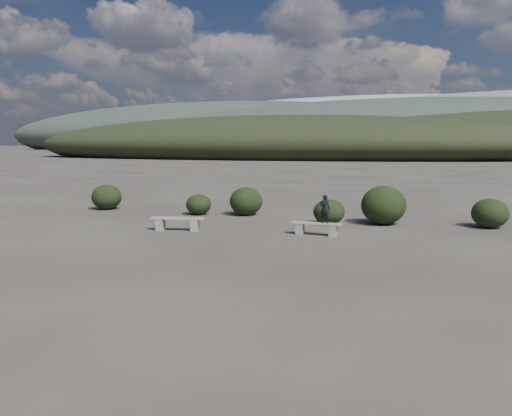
% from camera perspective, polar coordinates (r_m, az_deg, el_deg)
% --- Properties ---
extents(ground, '(1200.00, 1200.00, 0.00)m').
position_cam_1_polar(ground, '(11.07, -6.93, -7.82)').
color(ground, '#322E27').
rests_on(ground, ground).
extents(bench_left, '(1.82, 0.72, 0.45)m').
position_cam_1_polar(bench_left, '(16.86, -8.95, -1.67)').
color(bench_left, slate).
rests_on(bench_left, ground).
extents(bench_right, '(1.64, 0.42, 0.41)m').
position_cam_1_polar(bench_right, '(15.94, 6.93, -2.24)').
color(bench_right, slate).
rests_on(bench_right, ground).
extents(seated_person, '(0.35, 0.25, 0.90)m').
position_cam_1_polar(seated_person, '(15.79, 7.89, -0.11)').
color(seated_person, black).
rests_on(seated_person, bench_right).
extents(shrub_a, '(1.03, 1.03, 0.84)m').
position_cam_1_polar(shrub_a, '(20.55, -6.58, 0.41)').
color(shrub_a, black).
rests_on(shrub_a, ground).
extents(shrub_b, '(1.34, 1.34, 1.15)m').
position_cam_1_polar(shrub_b, '(20.26, -1.15, 0.79)').
color(shrub_b, black).
rests_on(shrub_b, ground).
extents(shrub_c, '(1.14, 1.14, 0.91)m').
position_cam_1_polar(shrub_c, '(18.13, 8.34, -0.44)').
color(shrub_c, black).
rests_on(shrub_c, ground).
extents(shrub_d, '(1.59, 1.59, 1.40)m').
position_cam_1_polar(shrub_d, '(18.50, 14.36, 0.32)').
color(shrub_d, black).
rests_on(shrub_d, ground).
extents(shrub_e, '(1.23, 1.23, 1.02)m').
position_cam_1_polar(shrub_e, '(18.98, 25.19, -0.55)').
color(shrub_e, black).
rests_on(shrub_e, ground).
extents(shrub_f, '(1.31, 1.31, 1.11)m').
position_cam_1_polar(shrub_f, '(23.05, -16.70, 1.22)').
color(shrub_f, black).
rests_on(shrub_f, ground).
extents(mountain_ridges, '(500.00, 400.00, 56.00)m').
position_cam_1_polar(mountain_ridges, '(349.02, 16.34, 8.35)').
color(mountain_ridges, black).
rests_on(mountain_ridges, ground).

